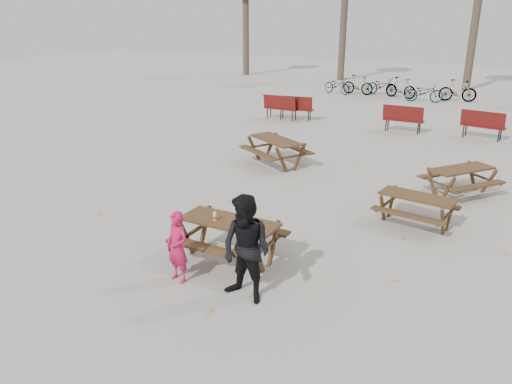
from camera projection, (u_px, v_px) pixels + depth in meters
The scene contains 13 objects.
ground at pixel (230, 259), 9.24m from camera, with size 80.00×80.00×0.00m, color gray.
main_picnic_table at pixel (229, 230), 9.04m from camera, with size 1.80×1.45×0.78m.
food_tray at pixel (237, 224), 8.76m from camera, with size 0.18×0.11×0.04m, color white.
bread_roll at pixel (237, 222), 8.74m from camera, with size 0.14×0.06×0.05m, color tan.
soda_bottle at pixel (215, 217), 8.95m from camera, with size 0.07×0.07×0.17m.
child at pixel (178, 247), 8.30m from camera, with size 0.45×0.30×1.24m, color #B51647.
adult at pixel (246, 250), 7.66m from camera, with size 0.85×0.66×1.74m, color black.
picnic_table_east at pixel (416, 210), 10.61m from camera, with size 1.54×1.24×0.66m, color #331C12, non-canonical shape.
picnic_table_north at pixel (276, 152), 14.79m from camera, with size 1.84×1.48×0.79m, color #331C12, non-canonical shape.
picnic_table_far at pixel (460, 181), 12.36m from camera, with size 1.62×1.31×0.70m, color #331C12, non-canonical shape.
park_bench_row at pixel (360, 114), 19.66m from camera, with size 9.45×0.99×1.03m.
bicycle_row at pixel (393, 88), 26.46m from camera, with size 8.11×2.29×1.10m.
fallen_leaves at pixel (308, 218), 11.07m from camera, with size 11.00×11.00×0.01m, color #C67D2F, non-canonical shape.
Camera 1 is at (4.40, -7.01, 4.31)m, focal length 35.00 mm.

